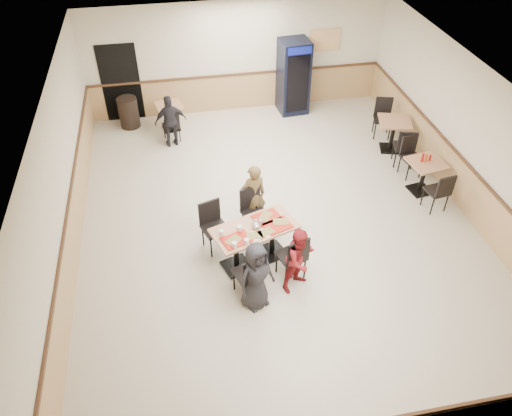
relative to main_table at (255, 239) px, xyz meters
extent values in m
plane|color=beige|center=(0.66, 1.01, -0.55)|extent=(10.00, 10.00, 0.00)
plane|color=silver|center=(0.66, 1.01, 2.45)|extent=(10.00, 10.00, 0.00)
plane|color=beige|center=(0.66, 6.01, 0.95)|extent=(8.00, 0.00, 8.00)
plane|color=beige|center=(0.66, -3.99, 0.95)|extent=(8.00, 0.00, 8.00)
plane|color=beige|center=(-3.34, 1.01, 0.95)|extent=(0.00, 10.00, 10.00)
plane|color=beige|center=(4.66, 1.01, 0.95)|extent=(0.00, 10.00, 10.00)
cube|color=tan|center=(0.66, 5.99, -0.05)|extent=(7.98, 0.03, 1.00)
cube|color=tan|center=(4.64, 1.01, -0.05)|extent=(0.03, 9.98, 1.00)
cube|color=#472B19|center=(0.66, 5.98, 0.48)|extent=(7.98, 0.04, 0.06)
cube|color=black|center=(-2.44, 5.99, 0.50)|extent=(1.00, 0.02, 2.10)
cube|color=orange|center=(3.06, 5.97, 1.25)|extent=(0.85, 0.02, 0.60)
cube|color=black|center=(-0.37, -0.12, -0.53)|extent=(0.63, 0.63, 0.04)
cylinder|color=black|center=(-0.37, -0.12, -0.13)|extent=(0.10, 0.10, 0.75)
cube|color=#B47A57|center=(-0.37, -0.12, 0.25)|extent=(0.97, 0.97, 0.04)
cube|color=black|center=(0.37, 0.12, -0.53)|extent=(0.63, 0.63, 0.04)
cylinder|color=black|center=(0.37, 0.12, -0.13)|extent=(0.10, 0.10, 0.75)
cube|color=#B47A57|center=(0.37, 0.12, 0.25)|extent=(0.97, 0.97, 0.04)
imported|color=black|center=(-0.17, -1.04, 0.14)|extent=(0.80, 0.69, 1.38)
imported|color=maroon|center=(0.66, -0.77, 0.11)|extent=(0.80, 0.75, 1.31)
imported|color=brown|center=(0.17, 1.04, 0.17)|extent=(0.58, 0.44, 1.45)
imported|color=black|center=(-1.27, 4.41, 0.13)|extent=(0.83, 0.45, 1.35)
cube|color=#A8170B|center=(-0.38, -0.26, 0.29)|extent=(0.58, 0.50, 0.02)
cube|color=#A8170B|center=(0.42, -0.03, 0.29)|extent=(0.58, 0.50, 0.02)
cube|color=#A8170B|center=(0.27, 0.23, 0.29)|extent=(0.58, 0.50, 0.02)
cylinder|color=white|center=(0.17, -0.17, 0.28)|extent=(0.25, 0.25, 0.01)
cube|color=#AC7D43|center=(0.17, -0.17, 0.29)|extent=(0.34, 0.29, 0.02)
cylinder|color=white|center=(0.26, 0.26, 0.28)|extent=(0.25, 0.25, 0.01)
cube|color=#AC7D43|center=(0.26, 0.26, 0.29)|extent=(0.32, 0.34, 0.02)
cylinder|color=white|center=(-0.43, -0.28, 0.28)|extent=(0.25, 0.25, 0.01)
cube|color=#AC7D43|center=(-0.43, -0.28, 0.29)|extent=(0.34, 0.32, 0.02)
cylinder|color=white|center=(0.50, 0.05, 0.28)|extent=(0.25, 0.25, 0.01)
cube|color=#AC7D43|center=(0.50, 0.05, 0.29)|extent=(0.31, 0.22, 0.02)
cylinder|color=white|center=(-0.04, -0.22, 0.28)|extent=(0.25, 0.25, 0.01)
cube|color=#AC7D43|center=(-0.04, -0.22, 0.29)|extent=(0.30, 0.20, 0.02)
cylinder|color=silver|center=(-0.61, -0.09, 0.33)|extent=(0.09, 0.09, 0.11)
cylinder|color=silver|center=(-0.22, -0.40, 0.33)|extent=(0.09, 0.09, 0.11)
cylinder|color=silver|center=(-0.44, -0.43, 0.33)|extent=(0.09, 0.09, 0.11)
cylinder|color=silver|center=(-0.28, -0.03, 0.33)|extent=(0.09, 0.09, 0.11)
cylinder|color=#A3A8B5|center=(0.13, 0.04, 0.34)|extent=(0.07, 0.07, 0.12)
cylinder|color=#A3A8B5|center=(0.03, 0.07, 0.34)|extent=(0.07, 0.07, 0.12)
ellipsoid|color=white|center=(0.03, -0.01, 0.33)|extent=(0.17, 0.17, 0.11)
cube|color=black|center=(4.06, 1.43, -0.53)|extent=(0.53, 0.53, 0.04)
cylinder|color=black|center=(4.06, 1.43, -0.16)|extent=(0.09, 0.09, 0.70)
cube|color=#B47A57|center=(4.06, 1.43, 0.20)|extent=(0.83, 0.83, 0.04)
cube|color=black|center=(4.07, 3.17, -0.53)|extent=(0.60, 0.60, 0.04)
cylinder|color=black|center=(4.07, 3.17, -0.14)|extent=(0.10, 0.10, 0.73)
cube|color=#B47A57|center=(4.07, 3.17, 0.24)|extent=(0.93, 0.93, 0.04)
cylinder|color=#A6190B|center=(3.96, 1.48, 0.33)|extent=(0.06, 0.06, 0.20)
cylinder|color=#D1531B|center=(4.05, 1.48, 0.31)|extent=(0.06, 0.06, 0.17)
cylinder|color=#A6190B|center=(4.14, 1.48, 0.30)|extent=(0.05, 0.05, 0.14)
cube|color=black|center=(-1.27, 5.21, -0.53)|extent=(0.50, 0.50, 0.04)
cylinder|color=black|center=(-1.27, 5.21, -0.19)|extent=(0.08, 0.08, 0.64)
cube|color=#B47A57|center=(-1.27, 5.21, 0.14)|extent=(0.78, 0.78, 0.04)
cube|color=black|center=(2.13, 5.61, 0.45)|extent=(0.82, 0.80, 2.01)
cube|color=black|center=(2.16, 5.23, 0.40)|extent=(0.61, 0.07, 1.58)
cube|color=navy|center=(2.16, 5.22, 1.33)|extent=(0.63, 0.07, 0.19)
cylinder|color=black|center=(-2.34, 5.56, -0.14)|extent=(0.52, 0.52, 0.82)
camera|label=1|loc=(-1.24, -6.62, 6.33)|focal=35.00mm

